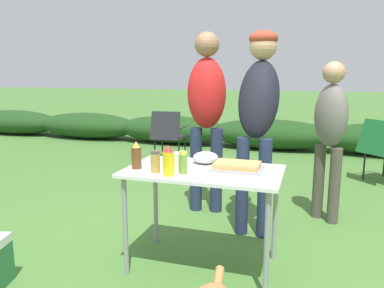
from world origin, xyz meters
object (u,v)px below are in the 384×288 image
Objects in this scene: food_tray at (237,167)px; mustard_bottle at (168,161)px; beer_bottle at (136,156)px; standing_person_in_red_jacket at (330,127)px; standing_person_in_olive_jacket at (259,105)px; standing_person_in_navy_coat at (207,106)px; spice_jar at (155,162)px; mixing_bowl at (206,157)px; paper_cup_stack at (176,162)px; folding_table at (203,180)px; relish_jar at (183,163)px; camp_chair_green_behind_table at (168,133)px; plate_stack at (178,162)px; camp_chair_near_hedge at (384,148)px.

mustard_bottle reaches higher than food_tray.
beer_bottle is 0.13× the size of standing_person_in_red_jacket.
food_tray is 0.83m from standing_person_in_olive_jacket.
standing_person_in_navy_coat reaches higher than mustard_bottle.
mixing_bowl is at bearing 55.10° from spice_jar.
paper_cup_stack is 0.07× the size of standing_person_in_navy_coat.
folding_table is 0.72× the size of standing_person_in_red_jacket.
standing_person_in_olive_jacket reaches higher than relish_jar.
mustard_bottle is 0.25× the size of camp_chair_green_behind_table.
beer_bottle is 1.21m from standing_person_in_olive_jacket.
plate_stack is 0.16m from paper_cup_stack.
folding_table is at bearing -18.97° from plate_stack.
mustard_bottle reaches higher than paper_cup_stack.
paper_cup_stack is 0.15m from mustard_bottle.
relish_jar is at bearing -86.19° from standing_person_in_red_jacket.
folding_table is 1.32× the size of camp_chair_near_hedge.
relish_jar reaches higher than spice_jar.
spice_jar is at bearing -170.34° from relish_jar.
camp_chair_green_behind_table is at bearing 112.58° from plate_stack.
plate_stack is 3.30m from camp_chair_near_hedge.
mixing_bowl is at bearing 62.22° from paper_cup_stack.
spice_jar is (0.17, -0.06, -0.02)m from beer_bottle.
spice_jar reaches higher than camp_chair_green_behind_table.
standing_person_in_olive_jacket is (0.73, 0.91, 0.31)m from beer_bottle.
beer_bottle is at bearing -104.33° from standing_person_in_navy_coat.
mustard_bottle is 1.33× the size of relish_jar.
food_tray is 0.58m from spice_jar.
paper_cup_stack is 1.24m from standing_person_in_navy_coat.
food_tray is 1.72× the size of mustard_bottle.
folding_table is at bearing 31.01° from spice_jar.
relish_jar is (-0.07, -0.33, 0.03)m from mixing_bowl.
spice_jar is (-0.12, -0.10, 0.01)m from paper_cup_stack.
standing_person_in_navy_coat is (-0.52, 1.07, 0.33)m from food_tray.
camp_chair_green_behind_table is at bearing -178.26° from standing_person_in_red_jacket.
beer_bottle reaches higher than camp_chair_green_behind_table.
standing_person_in_olive_jacket is 0.65m from standing_person_in_navy_coat.
standing_person_in_red_jacket is 1.79m from camp_chair_near_hedge.
camp_chair_green_behind_table is (-1.28, 3.27, -0.37)m from mustard_bottle.
beer_bottle reaches higher than plate_stack.
mustard_bottle is 0.25× the size of camp_chair_near_hedge.
food_tray is at bearing 34.09° from mustard_bottle.
beer_bottle reaches higher than food_tray.
relish_jar is 0.09× the size of standing_person_in_olive_jacket.
spice_jar is (-0.07, -0.25, 0.05)m from plate_stack.
standing_person_in_navy_coat reaches higher than food_tray.
folding_table is 3.38m from camp_chair_green_behind_table.
beer_bottle is (-0.29, -0.04, 0.03)m from paper_cup_stack.
folding_table is 5.57× the size of beer_bottle.
standing_person_in_red_jacket is (0.89, 1.23, 0.25)m from folding_table.
spice_jar is at bearing -76.61° from camp_chair_near_hedge.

